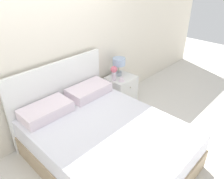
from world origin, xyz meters
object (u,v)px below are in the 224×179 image
bed (103,140)px  nightstand (121,91)px  teacup (122,80)px  table_lamp (119,63)px  flower_vase (114,72)px

bed → nightstand: 1.30m
bed → teacup: bearing=29.8°
nightstand → teacup: bearing=-135.8°
nightstand → teacup: 0.33m
nightstand → table_lamp: 0.51m
flower_vase → nightstand: bearing=-4.1°
flower_vase → teacup: bearing=-61.1°
bed → flower_vase: 1.24m
bed → table_lamp: (1.14, 0.76, 0.49)m
nightstand → table_lamp: size_ratio=1.73×
bed → flower_vase: bed is taller
bed → flower_vase: size_ratio=7.80×
bed → teacup: (1.01, 0.58, 0.28)m
table_lamp → flower_vase: 0.22m
bed → table_lamp: bearing=33.6°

